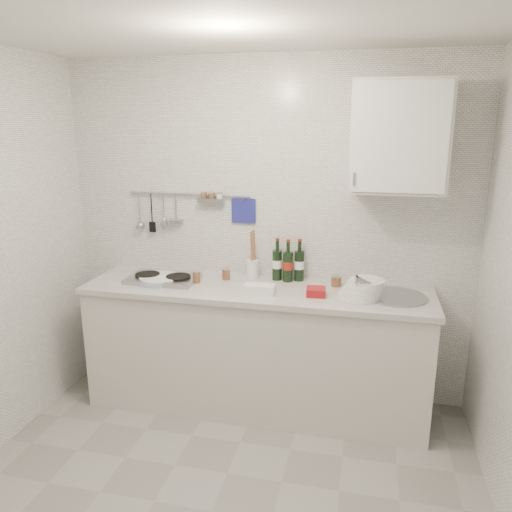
# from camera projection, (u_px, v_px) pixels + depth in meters

# --- Properties ---
(floor) EXTENTS (3.00, 3.00, 0.00)m
(floor) POSITION_uv_depth(u_px,v_px,m) (211.00, 511.00, 2.70)
(floor) COLOR gray
(floor) RESTS_ON ground
(ceiling) EXTENTS (3.00, 3.00, 0.00)m
(ceiling) POSITION_uv_depth(u_px,v_px,m) (197.00, 7.00, 2.06)
(ceiling) COLOR silver
(ceiling) RESTS_ON back_wall
(back_wall) EXTENTS (3.00, 0.02, 2.50)m
(back_wall) POSITION_uv_depth(u_px,v_px,m) (265.00, 233.00, 3.70)
(back_wall) COLOR silver
(back_wall) RESTS_ON floor
(counter) EXTENTS (2.44, 0.64, 0.96)m
(counter) POSITION_uv_depth(u_px,v_px,m) (257.00, 351.00, 3.63)
(counter) COLOR beige
(counter) RESTS_ON floor
(wall_rail) EXTENTS (0.98, 0.09, 0.34)m
(wall_rail) POSITION_uv_depth(u_px,v_px,m) (187.00, 207.00, 3.75)
(wall_rail) COLOR #93969B
(wall_rail) RESTS_ON back_wall
(wall_cabinet) EXTENTS (0.60, 0.38, 0.70)m
(wall_cabinet) POSITION_uv_depth(u_px,v_px,m) (399.00, 137.00, 3.15)
(wall_cabinet) COLOR beige
(wall_cabinet) RESTS_ON back_wall
(plate_stack_hob) EXTENTS (0.31, 0.30, 0.04)m
(plate_stack_hob) POSITION_uv_depth(u_px,v_px,m) (158.00, 279.00, 3.62)
(plate_stack_hob) COLOR #5575C1
(plate_stack_hob) RESTS_ON counter
(plate_stack_sink) EXTENTS (0.30, 0.29, 0.13)m
(plate_stack_sink) POSITION_uv_depth(u_px,v_px,m) (363.00, 289.00, 3.28)
(plate_stack_sink) COLOR white
(plate_stack_sink) RESTS_ON counter
(wine_bottles) EXTENTS (0.23, 0.11, 0.31)m
(wine_bottles) POSITION_uv_depth(u_px,v_px,m) (288.00, 260.00, 3.61)
(wine_bottles) COLOR black
(wine_bottles) RESTS_ON counter
(butter_dish) EXTENTS (0.21, 0.11, 0.06)m
(butter_dish) POSITION_uv_depth(u_px,v_px,m) (259.00, 289.00, 3.37)
(butter_dish) COLOR white
(butter_dish) RESTS_ON counter
(strawberry_punnet) EXTENTS (0.14, 0.14, 0.05)m
(strawberry_punnet) POSITION_uv_depth(u_px,v_px,m) (316.00, 292.00, 3.33)
(strawberry_punnet) COLOR #B41714
(strawberry_punnet) RESTS_ON counter
(utensil_crock) EXTENTS (0.09, 0.09, 0.37)m
(utensil_crock) POSITION_uv_depth(u_px,v_px,m) (253.00, 266.00, 3.70)
(utensil_crock) COLOR white
(utensil_crock) RESTS_ON counter
(jar_a) EXTENTS (0.06, 0.06, 0.09)m
(jar_a) POSITION_uv_depth(u_px,v_px,m) (226.00, 274.00, 3.67)
(jar_a) COLOR brown
(jar_a) RESTS_ON counter
(jar_b) EXTENTS (0.06, 0.06, 0.07)m
(jar_b) POSITION_uv_depth(u_px,v_px,m) (337.00, 281.00, 3.52)
(jar_b) COLOR brown
(jar_b) RESTS_ON counter
(jar_c) EXTENTS (0.07, 0.07, 0.08)m
(jar_c) POSITION_uv_depth(u_px,v_px,m) (336.00, 281.00, 3.52)
(jar_c) COLOR brown
(jar_c) RESTS_ON counter
(jar_d) EXTENTS (0.06, 0.06, 0.09)m
(jar_d) POSITION_uv_depth(u_px,v_px,m) (197.00, 277.00, 3.59)
(jar_d) COLOR brown
(jar_d) RESTS_ON counter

